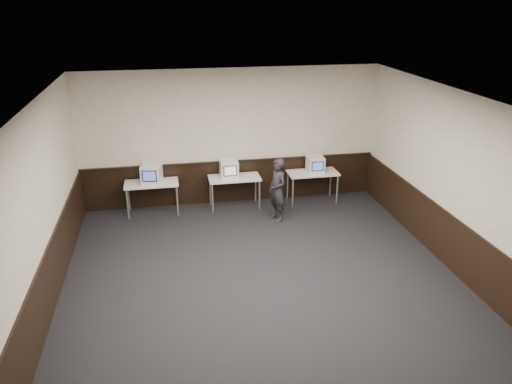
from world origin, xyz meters
The scene contains 17 objects.
floor centered at (0.00, 0.00, 0.00)m, with size 8.00×8.00×0.00m, color black.
ceiling centered at (0.00, 0.00, 3.20)m, with size 8.00×8.00×0.00m, color white.
back_wall centered at (0.00, 4.00, 1.60)m, with size 7.00×7.00×0.00m, color beige.
front_wall centered at (0.00, -4.00, 1.60)m, with size 7.00×7.00×0.00m, color beige.
left_wall centered at (-3.50, 0.00, 1.60)m, with size 8.00×8.00×0.00m, color beige.
right_wall centered at (3.50, 0.00, 1.60)m, with size 8.00×8.00×0.00m, color beige.
wainscot_back centered at (0.00, 3.98, 0.50)m, with size 6.98×0.04×1.00m, color black.
wainscot_left centered at (-3.48, 0.00, 0.50)m, with size 0.04×7.98×1.00m, color black.
wainscot_right centered at (3.48, 0.00, 0.50)m, with size 0.04×7.98×1.00m, color black.
wainscot_rail centered at (0.00, 3.96, 1.02)m, with size 6.98×0.06×0.04m, color black.
desk_left centered at (-1.90, 3.60, 0.68)m, with size 1.20×0.60×0.75m.
desk_center centered at (0.00, 3.60, 0.68)m, with size 1.20×0.60×0.75m.
desk_right centered at (1.90, 3.60, 0.68)m, with size 1.20×0.60×0.75m.
emac_left centered at (-1.88, 3.59, 0.97)m, with size 0.51×0.53×0.43m.
emac_center centered at (-0.12, 3.63, 0.96)m, with size 0.41×0.45×0.41m.
emac_right centered at (1.95, 3.59, 0.94)m, with size 0.40×0.43×0.39m.
person centered at (0.82, 2.70, 0.71)m, with size 0.52×0.34×1.43m, color #232328.
Camera 1 is at (-1.55, -7.21, 4.73)m, focal length 35.00 mm.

